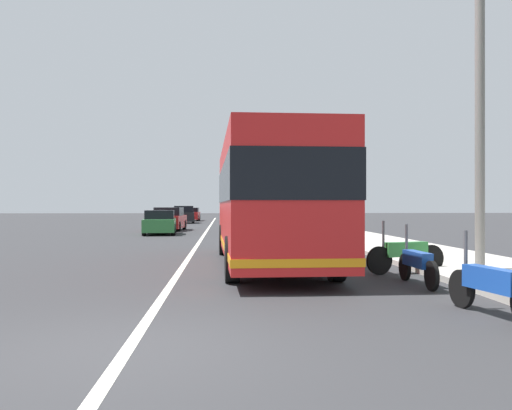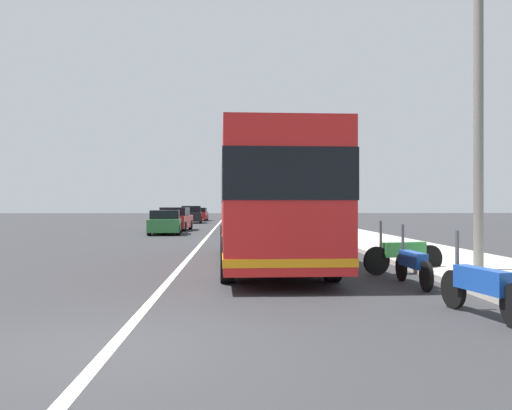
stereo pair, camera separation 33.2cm
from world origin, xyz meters
name	(u,v)px [view 2 (the right image)]	position (x,y,z in m)	size (l,w,h in m)	color
ground_plane	(111,347)	(0.00, 0.00, 0.00)	(220.00, 220.00, 0.00)	#2D2D30
sidewalk_curb	(436,257)	(10.00, -7.61, 0.07)	(110.00, 3.60, 0.14)	#B2ADA3
lane_divider_line	(187,260)	(10.00, 0.00, 0.00)	(110.00, 0.16, 0.01)	silver
coach_bus	(267,197)	(8.57, -2.33, 1.88)	(10.39, 2.78, 3.34)	red
motorcycle_mid_row	(481,286)	(1.45, -5.07, 0.47)	(2.10, 0.43, 1.26)	black
motorcycle_angled	(413,264)	(4.64, -5.10, 0.45)	(2.08, 0.26, 1.24)	black
motorcycle_far_end	(403,254)	(6.57, -5.52, 0.49)	(0.70, 2.11, 1.29)	black
car_far_distant	(165,223)	(24.85, 2.54, 0.66)	(4.33, 2.01, 1.38)	#2D7238
car_behind_bus	(175,219)	(29.61, 2.49, 0.72)	(4.46, 2.03, 1.52)	red
car_oncoming	(191,215)	(44.64, 2.62, 0.75)	(4.51, 2.13, 1.61)	black
car_side_street	(199,214)	(52.08, 2.41, 0.69)	(4.39, 1.87, 1.41)	red
utility_pole	(478,88)	(6.19, -7.19, 4.42)	(0.23, 0.23, 8.83)	slate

